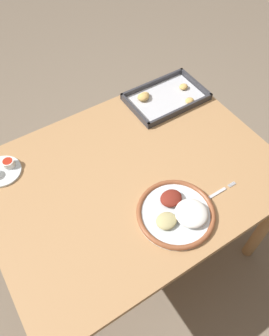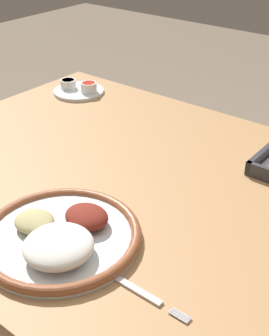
% 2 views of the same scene
% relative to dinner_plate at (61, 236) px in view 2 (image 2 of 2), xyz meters
% --- Properties ---
extents(dining_table, '(1.20, 0.89, 0.74)m').
position_rel_dinner_plate_xyz_m(dining_table, '(-0.04, 0.26, -0.12)').
color(dining_table, '#AD7F51').
rests_on(dining_table, ground_plane).
extents(dinner_plate, '(0.30, 0.30, 0.06)m').
position_rel_dinner_plate_xyz_m(dinner_plate, '(0.00, 0.00, 0.00)').
color(dinner_plate, silver).
rests_on(dinner_plate, dining_table).
extents(fork, '(0.21, 0.01, 0.00)m').
position_rel_dinner_plate_xyz_m(fork, '(0.17, -0.01, -0.01)').
color(fork, silver).
rests_on(fork, dining_table).
extents(saucer_plate, '(0.16, 0.16, 0.04)m').
position_rel_dinner_plate_xyz_m(saucer_plate, '(-0.50, 0.56, -0.00)').
color(saucer_plate, silver).
rests_on(saucer_plate, dining_table).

